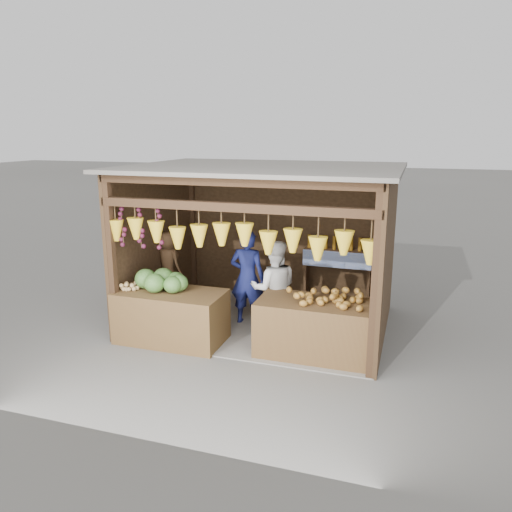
{
  "coord_description": "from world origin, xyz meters",
  "views": [
    {
      "loc": [
        2.36,
        -7.66,
        3.18
      ],
      "look_at": [
        -0.09,
        -0.1,
        1.2
      ],
      "focal_mm": 35.0,
      "sensor_mm": 36.0,
      "label": 1
    }
  ],
  "objects": [
    {
      "name": "ground",
      "position": [
        0.0,
        0.0,
        0.0
      ],
      "size": [
        80.0,
        80.0,
        0.0
      ],
      "primitive_type": "plane",
      "color": "#514F49",
      "rests_on": "ground"
    },
    {
      "name": "stall_structure",
      "position": [
        -0.03,
        -0.04,
        1.67
      ],
      "size": [
        4.3,
        3.3,
        2.66
      ],
      "color": "slate",
      "rests_on": "ground"
    },
    {
      "name": "back_shelf",
      "position": [
        1.05,
        1.28,
        0.87
      ],
      "size": [
        1.25,
        0.32,
        1.32
      ],
      "color": "#382314",
      "rests_on": "ground"
    },
    {
      "name": "counter_left",
      "position": [
        -1.13,
        -1.15,
        0.4
      ],
      "size": [
        1.65,
        0.85,
        0.8
      ],
      "primitive_type": "cube",
      "color": "#453017",
      "rests_on": "ground"
    },
    {
      "name": "counter_right",
      "position": [
        1.08,
        -0.97,
        0.41
      ],
      "size": [
        1.64,
        0.85,
        0.82
      ],
      "primitive_type": "cube",
      "color": "#4C2E19",
      "rests_on": "ground"
    },
    {
      "name": "stool",
      "position": [
        -1.83,
        0.13,
        0.15
      ],
      "size": [
        0.32,
        0.32,
        0.3
      ],
      "primitive_type": "cube",
      "color": "black",
      "rests_on": "ground"
    },
    {
      "name": "man_standing",
      "position": [
        -0.24,
        -0.11,
        0.82
      ],
      "size": [
        0.6,
        0.41,
        1.63
      ],
      "primitive_type": "imported",
      "rotation": [
        0.0,
        0.0,
        3.17
      ],
      "color": "navy",
      "rests_on": "ground"
    },
    {
      "name": "woman_standing",
      "position": [
        0.31,
        -0.42,
        0.77
      ],
      "size": [
        0.9,
        0.79,
        1.55
      ],
      "primitive_type": "imported",
      "rotation": [
        0.0,
        0.0,
        3.46
      ],
      "color": "white",
      "rests_on": "ground"
    },
    {
      "name": "vendor_seated",
      "position": [
        -1.83,
        0.13,
        0.88
      ],
      "size": [
        0.66,
        0.55,
        1.16
      ],
      "primitive_type": "imported",
      "rotation": [
        0.0,
        0.0,
        2.76
      ],
      "color": "brown",
      "rests_on": "stool"
    },
    {
      "name": "melon_pile",
      "position": [
        -1.23,
        -1.08,
        0.96
      ],
      "size": [
        1.0,
        0.5,
        0.32
      ],
      "primitive_type": null,
      "color": "#265516",
      "rests_on": "counter_left"
    },
    {
      "name": "tanfruit_pile",
      "position": [
        -1.75,
        -1.24,
        0.87
      ],
      "size": [
        0.34,
        0.4,
        0.13
      ],
      "primitive_type": null,
      "color": "tan",
      "rests_on": "counter_left"
    },
    {
      "name": "mango_pile",
      "position": [
        1.16,
        -0.97,
        0.93
      ],
      "size": [
        1.4,
        0.64,
        0.22
      ],
      "primitive_type": null,
      "color": "#AE3717",
      "rests_on": "counter_right"
    }
  ]
}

